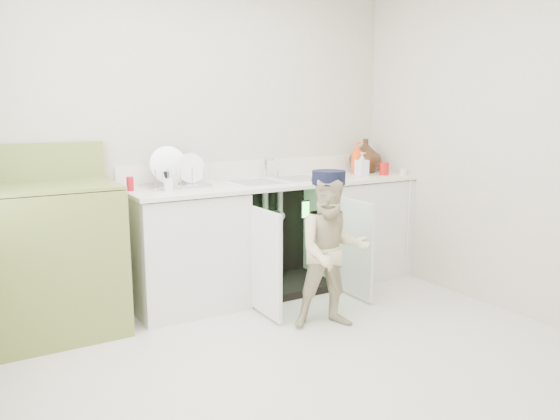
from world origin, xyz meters
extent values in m
plane|color=beige|center=(0.00, 0.00, 0.00)|extent=(3.50, 3.50, 0.00)
cube|color=beige|center=(0.00, 1.50, 1.25)|extent=(3.50, 2.50, 0.02)
cube|color=beige|center=(1.75, 0.00, 1.25)|extent=(2.50, 3.00, 0.02)
cube|color=silver|center=(-0.25, 1.20, 0.43)|extent=(0.80, 0.60, 0.86)
cube|color=silver|center=(1.35, 1.20, 0.43)|extent=(0.80, 0.60, 0.86)
cube|color=black|center=(0.55, 1.47, 0.43)|extent=(0.80, 0.06, 0.86)
cube|color=black|center=(0.55, 1.20, 0.03)|extent=(0.80, 0.60, 0.06)
cylinder|color=gray|center=(0.48, 1.30, 0.45)|extent=(0.05, 0.05, 0.70)
cylinder|color=gray|center=(0.62, 1.30, 0.45)|extent=(0.05, 0.05, 0.70)
cylinder|color=gray|center=(0.55, 1.25, 0.62)|extent=(0.07, 0.18, 0.07)
cube|color=silver|center=(0.15, 0.70, 0.40)|extent=(0.03, 0.40, 0.76)
cube|color=silver|center=(0.95, 0.70, 0.40)|extent=(0.02, 0.40, 0.76)
cube|color=white|center=(0.55, 1.20, 0.89)|extent=(2.44, 0.64, 0.03)
cube|color=white|center=(0.55, 1.49, 0.98)|extent=(2.44, 0.02, 0.15)
cube|color=white|center=(0.55, 1.20, 0.90)|extent=(0.85, 0.55, 0.02)
cube|color=gray|center=(0.34, 1.20, 0.91)|extent=(0.34, 0.40, 0.01)
cube|color=gray|center=(0.76, 1.20, 0.91)|extent=(0.34, 0.40, 0.01)
cylinder|color=silver|center=(0.55, 1.42, 0.99)|extent=(0.03, 0.03, 0.17)
cylinder|color=silver|center=(0.55, 1.36, 1.06)|extent=(0.02, 0.14, 0.02)
cylinder|color=silver|center=(0.66, 1.42, 0.94)|extent=(0.04, 0.04, 0.06)
cylinder|color=silver|center=(1.68, 0.89, 0.55)|extent=(0.01, 0.01, 0.70)
cube|color=silver|center=(1.68, 0.98, 0.93)|extent=(0.04, 0.02, 0.06)
cube|color=silver|center=(-0.27, 1.32, 0.91)|extent=(0.46, 0.31, 0.02)
cylinder|color=silver|center=(-0.31, 1.34, 0.99)|extent=(0.29, 0.10, 0.28)
cylinder|color=white|center=(-0.15, 1.32, 0.98)|extent=(0.23, 0.06, 0.22)
cylinder|color=silver|center=(-0.45, 1.22, 0.99)|extent=(0.01, 0.01, 0.13)
cylinder|color=silver|center=(-0.36, 1.22, 0.99)|extent=(0.01, 0.01, 0.13)
cylinder|color=silver|center=(-0.27, 1.22, 0.99)|extent=(0.01, 0.01, 0.13)
cylinder|color=silver|center=(-0.18, 1.22, 0.99)|extent=(0.01, 0.01, 0.13)
cylinder|color=silver|center=(-0.09, 1.22, 0.99)|extent=(0.01, 0.01, 0.13)
imported|color=#432B13|center=(1.55, 1.34, 1.05)|extent=(0.29, 0.29, 0.30)
imported|color=#FA4D0D|center=(1.42, 1.30, 1.04)|extent=(0.11, 0.11, 0.28)
imported|color=silver|center=(1.35, 1.14, 1.00)|extent=(0.09, 0.09, 0.20)
cylinder|color=red|center=(1.55, 1.08, 0.96)|extent=(0.08, 0.08, 0.11)
cylinder|color=#AD0E17|center=(-0.62, 1.28, 0.95)|extent=(0.05, 0.05, 0.10)
cylinder|color=#C2B38E|center=(-0.33, 1.20, 0.94)|extent=(0.06, 0.06, 0.08)
cylinder|color=black|center=(-0.34, 1.32, 0.96)|extent=(0.04, 0.04, 0.12)
cube|color=silver|center=(-0.40, 1.10, 0.95)|extent=(0.05, 0.05, 0.09)
cube|color=olive|center=(-1.16, 1.18, 0.48)|extent=(0.80, 0.65, 0.97)
cube|color=olive|center=(-1.16, 1.18, 0.98)|extent=(0.80, 0.65, 0.02)
cube|color=olive|center=(-1.16, 1.46, 1.12)|extent=(0.80, 0.06, 0.25)
cylinder|color=black|center=(-1.36, 1.02, 0.98)|extent=(0.18, 0.18, 0.02)
cylinder|color=silver|center=(-1.36, 1.02, 0.99)|extent=(0.21, 0.21, 0.01)
cylinder|color=black|center=(-1.36, 1.33, 0.98)|extent=(0.18, 0.18, 0.02)
cylinder|color=silver|center=(-1.36, 1.33, 0.99)|extent=(0.21, 0.21, 0.01)
cylinder|color=black|center=(-0.96, 1.02, 0.98)|extent=(0.18, 0.18, 0.02)
cylinder|color=silver|center=(-0.96, 1.02, 0.99)|extent=(0.21, 0.21, 0.01)
cylinder|color=black|center=(-0.96, 1.33, 0.98)|extent=(0.18, 0.18, 0.02)
cylinder|color=silver|center=(-0.96, 1.33, 0.99)|extent=(0.21, 0.21, 0.01)
imported|color=#C4B78D|center=(0.46, 0.34, 0.53)|extent=(0.62, 0.56, 1.05)
cylinder|color=black|center=(0.46, 0.34, 1.02)|extent=(0.29, 0.29, 0.09)
cube|color=black|center=(0.49, 0.43, 0.99)|extent=(0.19, 0.15, 0.01)
cube|color=black|center=(0.58, 0.86, 0.72)|extent=(0.07, 0.01, 0.14)
cube|color=#26F23F|center=(0.58, 0.85, 0.72)|extent=(0.06, 0.00, 0.12)
camera|label=1|loc=(-1.66, -2.53, 1.46)|focal=35.00mm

